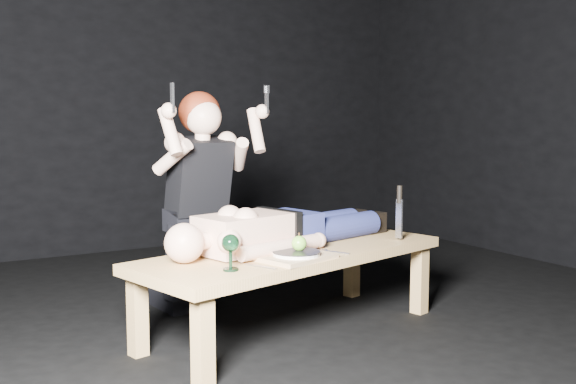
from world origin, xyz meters
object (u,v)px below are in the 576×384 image
object	(u,v)px
kneeling_woman	(193,201)
serving_tray	(296,257)
carving_knife	(399,213)
lying_man	(286,223)
table	(293,291)
goblet	(231,252)

from	to	relation	value
kneeling_woman	serving_tray	world-z (taller)	kneeling_woman
carving_knife	lying_man	bearing A→B (deg)	150.42
table	goblet	size ratio (longest dim) A/B	10.39
lying_man	kneeling_woman	distance (m)	0.61
goblet	serving_tray	bearing A→B (deg)	7.97
lying_man	kneeling_woman	size ratio (longest dim) A/B	1.22
serving_tray	goblet	distance (m)	0.39
kneeling_woman	goblet	bearing A→B (deg)	-107.67
lying_man	serving_tray	bearing A→B (deg)	-125.85
serving_tray	goblet	bearing A→B (deg)	-172.03
table	serving_tray	bearing A→B (deg)	-130.21
kneeling_woman	carving_knife	size ratio (longest dim) A/B	4.25
table	carving_knife	distance (m)	0.77
lying_man	goblet	xyz separation A→B (m)	(-0.52, -0.39, -0.04)
goblet	carving_knife	bearing A→B (deg)	10.32
kneeling_woman	table	bearing A→B (deg)	-69.26
serving_tray	carving_knife	bearing A→B (deg)	11.46
carving_knife	goblet	bearing A→B (deg)	176.91
kneeling_woman	serving_tray	bearing A→B (deg)	-83.08
table	lying_man	distance (m)	0.37
serving_tray	table	bearing A→B (deg)	63.19
lying_man	carving_knife	xyz separation A→B (m)	(0.63, -0.18, 0.03)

